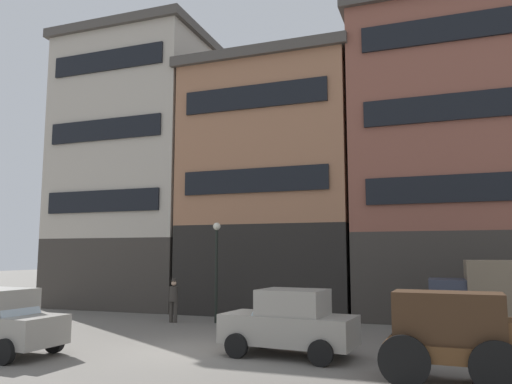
{
  "coord_description": "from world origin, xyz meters",
  "views": [
    {
      "loc": [
        6.92,
        -13.36,
        2.83
      ],
      "look_at": [
        1.4,
        2.04,
        4.87
      ],
      "focal_mm": 34.71,
      "sensor_mm": 36.0,
      "label": 1
    }
  ],
  "objects": [
    {
      "name": "streetlamp_curbside",
      "position": [
        -1.63,
        5.63,
        2.67
      ],
      "size": [
        0.32,
        0.32,
        4.12
      ],
      "color": "black",
      "rests_on": "ground_plane"
    },
    {
      "name": "building_center_right",
      "position": [
        8.18,
        10.21,
        7.1
      ],
      "size": [
        9.64,
        6.01,
        14.12
      ],
      "color": "#38332D",
      "rests_on": "ground_plane"
    },
    {
      "name": "ground_plane",
      "position": [
        0.0,
        0.0,
        0.0
      ],
      "size": [
        120.0,
        120.0,
        0.0
      ],
      "primitive_type": "plane",
      "color": "slate"
    },
    {
      "name": "sedan_dark",
      "position": [
        3.03,
        0.27,
        0.91
      ],
      "size": [
        3.83,
        2.14,
        1.83
      ],
      "color": "gray",
      "rests_on": "ground_plane"
    },
    {
      "name": "building_far_left",
      "position": [
        -8.82,
        10.21,
        7.66
      ],
      "size": [
        8.36,
        6.01,
        15.23
      ],
      "color": "#38332D",
      "rests_on": "ground_plane"
    },
    {
      "name": "cargo_wagon",
      "position": [
        7.2,
        -1.41,
        1.15
      ],
      "size": [
        2.97,
        1.64,
        1.98
      ],
      "color": "brown",
      "rests_on": "ground_plane"
    },
    {
      "name": "pedestrian_officer",
      "position": [
        -3.35,
        5.15,
        0.98
      ],
      "size": [
        0.5,
        0.5,
        1.79
      ],
      "color": "#38332D",
      "rests_on": "ground_plane"
    },
    {
      "name": "building_center_left",
      "position": [
        -0.64,
        10.21,
        6.28
      ],
      "size": [
        8.7,
        6.01,
        12.48
      ],
      "color": "black",
      "rests_on": "ground_plane"
    },
    {
      "name": "delivery_truck_near",
      "position": [
        8.63,
        3.77,
        1.42
      ],
      "size": [
        4.36,
        2.14,
        2.62
      ],
      "color": "#333847",
      "rests_on": "ground_plane"
    }
  ]
}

